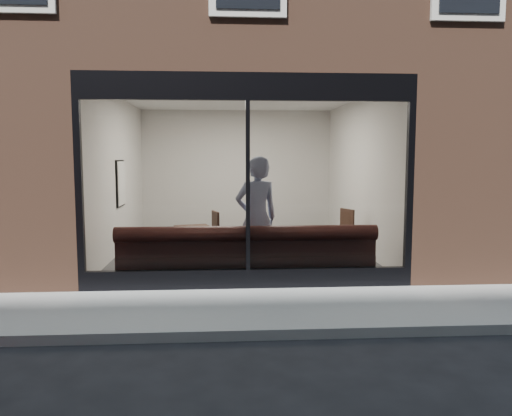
{
  "coord_description": "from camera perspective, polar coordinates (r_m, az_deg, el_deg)",
  "views": [
    {
      "loc": [
        -0.36,
        -5.31,
        2.0
      ],
      "look_at": [
        0.14,
        2.4,
        1.19
      ],
      "focal_mm": 35.0,
      "sensor_mm": 36.0,
      "label": 1
    }
  ],
  "objects": [
    {
      "name": "cafe_floor",
      "position": [
        10.51,
        -1.72,
        -4.87
      ],
      "size": [
        6.0,
        6.0,
        0.0
      ],
      "primitive_type": "plane",
      "color": "#2D2D30",
      "rests_on": "ground"
    },
    {
      "name": "sidewalk_near",
      "position": [
        6.63,
        -0.46,
        -11.51
      ],
      "size": [
        40.0,
        2.0,
        0.01
      ],
      "primitive_type": "cube",
      "color": "gray",
      "rests_on": "ground"
    },
    {
      "name": "cafe_ceiling",
      "position": [
        10.39,
        -1.78,
        12.57
      ],
      "size": [
        6.0,
        6.0,
        0.0
      ],
      "primitive_type": "plane",
      "rotation": [
        3.14,
        0.0,
        0.0
      ],
      "color": "white",
      "rests_on": "host_building_upper"
    },
    {
      "name": "cafe_wall_left",
      "position": [
        10.54,
        -15.43,
        3.6
      ],
      "size": [
        0.0,
        6.0,
        6.0
      ],
      "primitive_type": "plane",
      "rotation": [
        1.57,
        0.0,
        1.57
      ],
      "color": "silver",
      "rests_on": "ground"
    },
    {
      "name": "kerb_near",
      "position": [
        5.62,
        0.17,
        -14.2
      ],
      "size": [
        40.0,
        0.1,
        0.12
      ],
      "primitive_type": "cube",
      "color": "gray",
      "rests_on": "ground"
    },
    {
      "name": "person",
      "position": [
        8.09,
        0.06,
        -1.15
      ],
      "size": [
        0.84,
        0.69,
        1.99
      ],
      "primitive_type": "imported",
      "rotation": [
        0.0,
        0.0,
        3.47
      ],
      "color": "#94A1CB",
      "rests_on": "cafe_floor"
    },
    {
      "name": "host_building_pier_right",
      "position": [
        13.94,
        13.44,
        4.18
      ],
      "size": [
        2.5,
        12.0,
        3.2
      ],
      "primitive_type": "cube",
      "color": "brown",
      "rests_on": "ground"
    },
    {
      "name": "cafe_table_left",
      "position": [
        8.86,
        -7.17,
        -2.23
      ],
      "size": [
        0.73,
        0.73,
        0.04
      ],
      "primitive_type": "cube",
      "rotation": [
        0.0,
        0.0,
        0.28
      ],
      "color": "#331D13",
      "rests_on": "cafe_floor"
    },
    {
      "name": "storefront_kick",
      "position": [
        7.6,
        -0.92,
        -8.1
      ],
      "size": [
        5.0,
        0.1,
        0.3
      ],
      "primitive_type": "cube",
      "color": "black",
      "rests_on": "ground"
    },
    {
      "name": "cafe_wall_back",
      "position": [
        13.31,
        -2.2,
        4.27
      ],
      "size": [
        5.0,
        0.0,
        5.0
      ],
      "primitive_type": "plane",
      "rotation": [
        1.57,
        0.0,
        0.0
      ],
      "color": "silver",
      "rests_on": "ground"
    },
    {
      "name": "cafe_chair_left",
      "position": [
        9.55,
        -5.73,
        -4.66
      ],
      "size": [
        0.5,
        0.5,
        0.04
      ],
      "primitive_type": "cube",
      "rotation": [
        0.0,
        0.0,
        3.43
      ],
      "color": "#331D13",
      "rests_on": "cafe_floor"
    },
    {
      "name": "ground",
      "position": [
        5.69,
        0.13,
        -14.6
      ],
      "size": [
        120.0,
        120.0,
        0.0
      ],
      "primitive_type": "plane",
      "color": "black",
      "rests_on": "ground"
    },
    {
      "name": "storefront_mullion",
      "position": [
        7.39,
        -0.94,
        2.49
      ],
      "size": [
        0.06,
        0.1,
        2.5
      ],
      "primitive_type": "cube",
      "color": "black",
      "rests_on": "storefront_kick"
    },
    {
      "name": "cafe_chair_right",
      "position": [
        10.04,
        9.45,
        -4.19
      ],
      "size": [
        0.55,
        0.55,
        0.04
      ],
      "primitive_type": "cube",
      "rotation": [
        0.0,
        0.0,
        3.55
      ],
      "color": "#331D13",
      "rests_on": "cafe_floor"
    },
    {
      "name": "host_building_pier_left",
      "position": [
        13.74,
        -18.07,
        4.03
      ],
      "size": [
        2.5,
        12.0,
        3.2
      ],
      "primitive_type": "cube",
      "color": "brown",
      "rests_on": "ground"
    },
    {
      "name": "cafe_table_right",
      "position": [
        8.59,
        6.47,
        -2.49
      ],
      "size": [
        0.79,
        0.79,
        0.04
      ],
      "primitive_type": "cube",
      "rotation": [
        0.0,
        0.0,
        -0.34
      ],
      "color": "#331D13",
      "rests_on": "cafe_floor"
    },
    {
      "name": "cafe_wall_right",
      "position": [
        10.71,
        11.72,
        3.73
      ],
      "size": [
        0.0,
        6.0,
        6.0
      ],
      "primitive_type": "plane",
      "rotation": [
        1.57,
        0.0,
        -1.57
      ],
      "color": "silver",
      "rests_on": "ground"
    },
    {
      "name": "host_building_backfill",
      "position": [
        16.32,
        -2.49,
        4.58
      ],
      "size": [
        5.0,
        6.0,
        3.2
      ],
      "primitive_type": "cube",
      "color": "brown",
      "rests_on": "ground"
    },
    {
      "name": "wall_poster",
      "position": [
        10.59,
        -15.14,
        2.75
      ],
      "size": [
        0.02,
        0.67,
        0.89
      ],
      "primitive_type": "cube",
      "color": "white",
      "rests_on": "cafe_wall_left"
    },
    {
      "name": "storefront_glass",
      "position": [
        7.36,
        -0.93,
        2.48
      ],
      "size": [
        4.8,
        0.0,
        4.8
      ],
      "primitive_type": "plane",
      "rotation": [
        1.57,
        0.0,
        0.0
      ],
      "color": "white",
      "rests_on": "storefront_kick"
    },
    {
      "name": "storefront_header",
      "position": [
        7.44,
        -0.96,
        13.71
      ],
      "size": [
        5.0,
        0.1,
        0.4
      ],
      "primitive_type": "cube",
      "color": "black",
      "rests_on": "host_building_upper"
    },
    {
      "name": "banquette",
      "position": [
        7.97,
        -1.07,
        -6.88
      ],
      "size": [
        4.0,
        0.55,
        0.45
      ],
      "primitive_type": "cube",
      "color": "#351913",
      "rests_on": "cafe_floor"
    }
  ]
}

